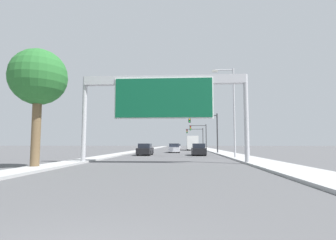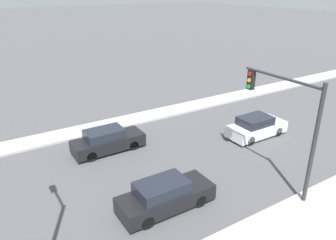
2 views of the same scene
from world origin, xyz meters
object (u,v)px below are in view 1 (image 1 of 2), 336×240
(traffic_light_mid_block, at_px, (201,133))
(traffic_light_far_intersection, at_px, (197,135))
(sign_gantry, at_px, (164,93))
(truck_box_primary, at_px, (192,143))
(street_lamp_right, at_px, (232,106))
(car_far_center, at_px, (174,148))
(car_near_left, at_px, (145,150))
(car_near_center, at_px, (198,150))
(palm_tree_foreground, at_px, (38,79))
(car_far_right, at_px, (177,147))
(traffic_light_near_intersection, at_px, (207,126))

(traffic_light_mid_block, distance_m, traffic_light_far_intersection, 10.01)
(sign_gantry, xyz_separation_m, truck_box_primary, (3.50, 38.63, -3.93))
(traffic_light_far_intersection, bearing_deg, street_lamp_right, -88.09)
(car_far_center, xyz_separation_m, car_near_left, (-3.50, -9.75, 0.01))
(car_near_center, height_order, street_lamp_right, street_lamp_right)
(traffic_light_mid_block, bearing_deg, palm_tree_foreground, -106.57)
(car_near_center, distance_m, traffic_light_mid_block, 26.34)
(truck_box_primary, relative_size, traffic_light_far_intersection, 1.46)
(car_far_right, bearing_deg, street_lamp_right, -80.49)
(sign_gantry, bearing_deg, traffic_light_far_intersection, 84.12)
(sign_gantry, distance_m, traffic_light_mid_block, 40.55)
(car_near_left, xyz_separation_m, palm_tree_foreground, (-4.28, -18.42, 5.03))
(sign_gantry, height_order, traffic_light_mid_block, sign_gantry)
(car_far_center, bearing_deg, truck_box_primary, 76.74)
(car_far_right, relative_size, traffic_light_far_intersection, 0.77)
(car_near_center, xyz_separation_m, palm_tree_foreground, (-11.28, -18.48, 5.03))
(traffic_light_near_intersection, bearing_deg, car_near_left, -145.01)
(car_far_center, bearing_deg, car_far_right, 90.00)
(sign_gantry, xyz_separation_m, traffic_light_mid_block, (5.47, 40.15, -1.56))
(truck_box_primary, relative_size, palm_tree_foreground, 1.07)
(car_near_center, xyz_separation_m, car_near_left, (-7.00, -0.06, -0.00))
(car_near_center, relative_size, car_far_center, 1.08)
(car_near_left, height_order, traffic_light_mid_block, traffic_light_mid_block)
(truck_box_primary, height_order, palm_tree_foreground, palm_tree_foreground)
(truck_box_primary, distance_m, palm_tree_foreground, 44.67)
(palm_tree_foreground, bearing_deg, traffic_light_far_intersection, 76.64)
(palm_tree_foreground, bearing_deg, car_far_right, 81.29)
(truck_box_primary, height_order, traffic_light_near_intersection, traffic_light_near_intersection)
(car_far_center, relative_size, traffic_light_mid_block, 0.74)
(car_far_right, distance_m, traffic_light_near_intersection, 27.03)
(car_far_right, bearing_deg, truck_box_primary, -65.84)
(sign_gantry, distance_m, traffic_light_near_intersection, 20.86)
(car_near_left, bearing_deg, palm_tree_foreground, -103.09)
(car_near_left, height_order, truck_box_primary, truck_box_primary)
(car_far_center, bearing_deg, street_lamp_right, -68.50)
(traffic_light_mid_block, bearing_deg, car_near_center, -94.32)
(car_near_left, bearing_deg, car_near_center, 0.48)
(traffic_light_far_intersection, bearing_deg, truck_box_primary, -98.23)
(car_near_center, height_order, traffic_light_near_intersection, traffic_light_near_intersection)
(car_near_center, height_order, car_far_right, car_near_center)
(car_near_center, distance_m, car_far_right, 32.53)
(palm_tree_foreground, height_order, street_lamp_right, street_lamp_right)
(sign_gantry, xyz_separation_m, street_lamp_right, (6.60, 7.01, -0.04))
(car_far_right, bearing_deg, traffic_light_far_intersection, 35.74)
(traffic_light_near_intersection, relative_size, palm_tree_foreground, 0.80)
(car_near_center, bearing_deg, palm_tree_foreground, -121.41)
(traffic_light_mid_block, bearing_deg, car_far_right, 131.03)
(car_near_left, distance_m, palm_tree_foreground, 19.57)
(sign_gantry, xyz_separation_m, traffic_light_near_intersection, (5.24, 20.15, -1.35))
(sign_gantry, bearing_deg, truck_box_primary, 84.82)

